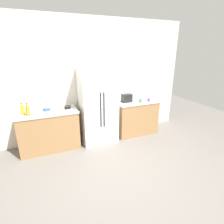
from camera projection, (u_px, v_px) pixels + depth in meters
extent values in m
plane|color=slate|center=(120.00, 171.00, 3.48)|extent=(10.45, 10.45, 0.00)
cube|color=silver|center=(91.00, 81.00, 4.56)|extent=(5.23, 0.10, 3.00)
cube|color=#9E7247|center=(49.00, 131.00, 4.17)|extent=(1.31, 0.61, 0.89)
cube|color=beige|center=(47.00, 112.00, 4.01)|extent=(1.34, 0.64, 0.04)
cube|color=#9E7247|center=(135.00, 118.00, 5.00)|extent=(1.13, 0.61, 0.89)
cube|color=beige|center=(136.00, 102.00, 4.85)|extent=(1.16, 0.64, 0.04)
cube|color=white|center=(98.00, 106.00, 4.41)|extent=(0.86, 0.66, 1.86)
cylinder|color=#262628|center=(101.00, 110.00, 4.10)|extent=(0.02, 0.02, 0.84)
cylinder|color=#262628|center=(104.00, 110.00, 4.12)|extent=(0.02, 0.02, 0.84)
cube|color=black|center=(127.00, 98.00, 4.70)|extent=(0.26, 0.18, 0.22)
cylinder|color=orange|center=(28.00, 111.00, 3.72)|extent=(0.08, 0.08, 0.20)
cylinder|color=orange|center=(27.00, 105.00, 3.67)|extent=(0.03, 0.03, 0.06)
cylinder|color=#333338|center=(26.00, 103.00, 3.66)|extent=(0.04, 0.04, 0.02)
cylinder|color=yellow|center=(22.00, 110.00, 3.81)|extent=(0.08, 0.08, 0.19)
cylinder|color=yellow|center=(21.00, 105.00, 3.77)|extent=(0.03, 0.03, 0.04)
cylinder|color=#333338|center=(21.00, 103.00, 3.76)|extent=(0.03, 0.03, 0.02)
cylinder|color=teal|center=(28.00, 111.00, 3.90)|extent=(0.09, 0.09, 0.08)
cylinder|color=green|center=(140.00, 101.00, 4.69)|extent=(0.09, 0.09, 0.09)
cylinder|color=purple|center=(149.00, 100.00, 4.78)|extent=(0.08, 0.08, 0.08)
cylinder|color=white|center=(62.00, 108.00, 4.05)|extent=(0.08, 0.08, 0.11)
cylinder|color=blue|center=(47.00, 109.00, 4.06)|extent=(0.17, 0.17, 0.05)
cylinder|color=black|center=(67.00, 107.00, 4.20)|extent=(0.17, 0.17, 0.06)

